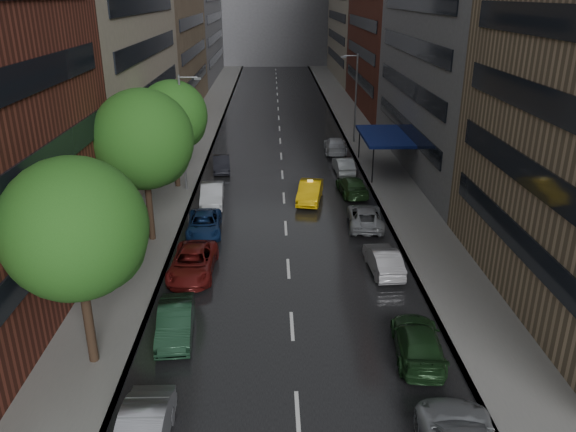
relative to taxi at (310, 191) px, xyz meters
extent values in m
cube|color=black|center=(-1.98, 22.71, -0.76)|extent=(14.00, 140.00, 0.01)
cube|color=gray|center=(-10.98, 22.71, -0.69)|extent=(4.00, 140.00, 0.15)
cube|color=gray|center=(7.02, 22.71, -0.69)|extent=(4.00, 140.00, 0.15)
cube|color=#937A5B|center=(-16.98, 36.71, 10.23)|extent=(8.00, 28.00, 22.00)
cube|color=slate|center=(13.02, 8.71, 11.23)|extent=(8.00, 28.00, 24.00)
cylinder|color=#382619|center=(-10.58, -19.90, 1.74)|extent=(0.40, 0.40, 5.02)
sphere|color=#1E5116|center=(-10.58, -19.90, 5.51)|extent=(5.74, 5.74, 5.74)
cylinder|color=#382619|center=(-10.58, -7.10, 1.89)|extent=(0.40, 0.40, 5.32)
sphere|color=#1E5116|center=(-10.58, -7.10, 5.89)|extent=(6.08, 6.08, 6.08)
cylinder|color=#382619|center=(-10.58, 3.48, 1.62)|extent=(0.40, 0.40, 4.77)
sphere|color=#1E5116|center=(-10.58, 3.48, 5.19)|extent=(5.45, 5.45, 5.45)
imported|color=yellow|center=(0.00, 0.00, 0.00)|extent=(2.42, 4.87, 1.53)
imported|color=#163221|center=(-7.38, -17.93, -0.03)|extent=(1.91, 4.56, 1.46)
imported|color=maroon|center=(-7.38, -11.80, -0.04)|extent=(2.54, 5.30, 1.46)
imported|color=#10254E|center=(-7.38, -5.98, -0.10)|extent=(2.50, 4.91, 1.33)
imported|color=#9FA2A8|center=(-7.38, -0.53, 0.00)|extent=(1.88, 4.76, 1.54)
imported|color=black|center=(-7.38, 7.91, -0.09)|extent=(1.84, 4.25, 1.36)
imported|color=#163217|center=(3.42, -19.76, -0.06)|extent=(2.47, 5.07, 1.42)
imported|color=#939397|center=(3.42, -11.74, -0.05)|extent=(1.77, 4.42, 1.43)
imported|color=gray|center=(3.42, -5.06, -0.09)|extent=(2.65, 5.07, 1.36)
imported|color=#1E3D1C|center=(3.42, 1.44, -0.07)|extent=(2.32, 4.96, 1.40)
imported|color=#979DA0|center=(3.42, 7.14, -0.07)|extent=(1.69, 4.32, 1.40)
imported|color=#ABADB4|center=(3.42, 13.92, -0.02)|extent=(2.31, 5.26, 1.50)
cylinder|color=gray|center=(-9.78, 2.71, 3.88)|extent=(0.18, 0.18, 9.00)
cube|color=gray|center=(-8.38, 2.71, 8.08)|extent=(0.50, 0.22, 0.16)
cylinder|color=gray|center=(5.82, 17.71, 3.88)|extent=(0.18, 0.18, 9.00)
cube|color=gray|center=(4.42, 17.71, 8.08)|extent=(0.50, 0.22, 0.16)
cube|color=navy|center=(7.02, 7.71, 2.38)|extent=(4.00, 8.00, 0.25)
cylinder|color=black|center=(5.42, 3.91, 0.88)|extent=(0.12, 0.12, 3.00)
cylinder|color=black|center=(5.42, 11.51, 0.88)|extent=(0.12, 0.12, 3.00)
camera|label=1|loc=(-2.82, -40.23, 14.07)|focal=35.00mm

